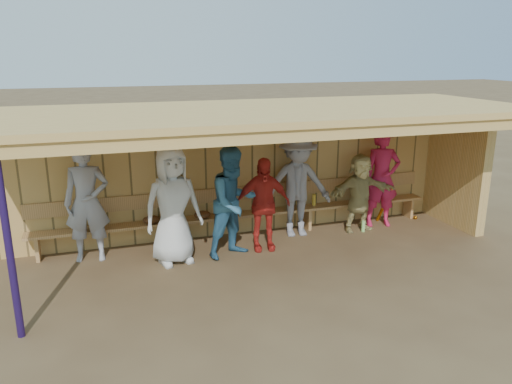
% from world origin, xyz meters
% --- Properties ---
extents(ground, '(90.00, 90.00, 0.00)m').
position_xyz_m(ground, '(0.00, 0.00, 0.00)').
color(ground, brown).
rests_on(ground, ground).
extents(player_a, '(0.78, 0.56, 1.98)m').
position_xyz_m(player_a, '(-2.75, 0.81, 0.99)').
color(player_a, '#999AA2').
rests_on(player_a, ground).
extents(player_b, '(1.05, 0.80, 1.94)m').
position_xyz_m(player_b, '(-1.44, 0.27, 0.97)').
color(player_b, silver).
rests_on(player_b, ground).
extents(player_c, '(1.11, 0.99, 1.89)m').
position_xyz_m(player_c, '(-0.43, 0.24, 0.94)').
color(player_c, '#336A8C').
rests_on(player_c, ground).
extents(player_d, '(1.00, 0.52, 1.64)m').
position_xyz_m(player_d, '(0.12, 0.35, 0.82)').
color(player_d, red).
rests_on(player_d, ground).
extents(player_e, '(1.34, 0.86, 1.95)m').
position_xyz_m(player_e, '(0.96, 0.81, 0.98)').
color(player_e, gray).
rests_on(player_e, ground).
extents(player_f, '(1.43, 0.54, 1.52)m').
position_xyz_m(player_f, '(2.20, 0.68, 0.76)').
color(player_f, tan).
rests_on(player_f, ground).
extents(player_g, '(0.80, 0.62, 1.93)m').
position_xyz_m(player_g, '(2.75, 0.81, 0.97)').
color(player_g, '#C31F49').
rests_on(player_g, ground).
extents(dugout_structure, '(8.80, 3.20, 2.50)m').
position_xyz_m(dugout_structure, '(0.39, 0.69, 1.69)').
color(dugout_structure, tan).
rests_on(dugout_structure, ground).
extents(bench, '(7.60, 0.34, 0.93)m').
position_xyz_m(bench, '(0.00, 1.12, 0.53)').
color(bench, tan).
rests_on(bench, ground).
extents(dugout_equipment, '(5.56, 0.62, 0.80)m').
position_xyz_m(dugout_equipment, '(-0.59, 0.99, 0.49)').
color(dugout_equipment, orange).
rests_on(dugout_equipment, ground).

